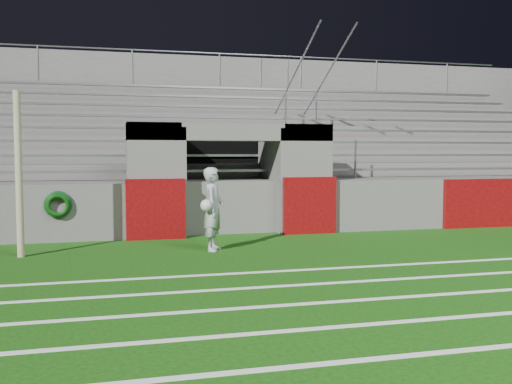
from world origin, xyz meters
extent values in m
plane|color=#13430B|center=(0.00, 0.00, 0.00)|extent=(90.00, 90.00, 0.00)
cylinder|color=tan|center=(-4.39, 1.42, 1.53)|extent=(0.13, 0.13, 3.05)
cube|color=white|center=(0.00, -5.00, 0.01)|extent=(28.00, 0.09, 0.01)
cube|color=white|center=(0.00, -4.00, 0.01)|extent=(28.00, 0.09, 0.01)
cube|color=white|center=(0.00, -3.00, 0.01)|extent=(28.00, 0.09, 0.01)
cube|color=white|center=(0.00, -2.00, 0.01)|extent=(28.00, 0.09, 0.01)
cube|color=white|center=(0.00, -1.00, 0.01)|extent=(28.00, 0.09, 0.01)
cube|color=#575553|center=(-1.80, 3.50, 1.30)|extent=(1.20, 1.00, 2.60)
cube|color=#575553|center=(1.80, 3.50, 1.30)|extent=(1.20, 1.00, 2.60)
cube|color=black|center=(0.00, 5.20, 1.25)|extent=(2.60, 0.20, 2.50)
cube|color=#575553|center=(-1.15, 4.10, 1.25)|extent=(0.10, 2.20, 2.50)
cube|color=#575553|center=(1.15, 4.10, 1.25)|extent=(0.10, 2.20, 2.50)
cube|color=#575553|center=(0.00, 3.50, 2.40)|extent=(4.80, 1.00, 0.40)
cube|color=#575553|center=(0.00, 7.35, 1.15)|extent=(26.00, 8.00, 0.20)
cube|color=#575553|center=(0.00, 7.35, 0.53)|extent=(26.00, 8.00, 1.05)
cube|color=#570709|center=(-1.80, 2.94, 0.68)|extent=(1.30, 0.15, 1.35)
cube|color=#570709|center=(1.80, 2.94, 0.68)|extent=(1.30, 0.15, 1.35)
cube|color=#570709|center=(6.50, 2.94, 0.62)|extent=(2.20, 0.15, 1.25)
cube|color=#96999E|center=(0.00, 4.43, 1.47)|extent=(23.00, 0.28, 0.06)
cube|color=#575553|center=(0.00, 5.28, 1.44)|extent=(24.00, 0.75, 0.38)
cube|color=#96999E|center=(0.00, 5.18, 1.85)|extent=(23.00, 0.28, 0.06)
cube|color=#575553|center=(0.00, 6.03, 1.63)|extent=(24.00, 0.75, 0.76)
cube|color=#96999E|center=(0.00, 5.93, 2.23)|extent=(23.00, 0.28, 0.06)
cube|color=#575553|center=(0.00, 6.78, 1.82)|extent=(24.00, 0.75, 1.14)
cube|color=#96999E|center=(0.00, 6.68, 2.61)|extent=(23.00, 0.28, 0.06)
cube|color=#575553|center=(0.00, 7.53, 2.01)|extent=(24.00, 0.75, 1.52)
cube|color=#96999E|center=(0.00, 7.43, 2.99)|extent=(23.00, 0.28, 0.06)
cube|color=#575553|center=(0.00, 8.28, 2.20)|extent=(24.00, 0.75, 1.90)
cube|color=#96999E|center=(0.00, 8.18, 3.37)|extent=(23.00, 0.28, 0.06)
cube|color=#575553|center=(0.00, 9.03, 2.39)|extent=(24.00, 0.75, 2.28)
cube|color=#96999E|center=(0.00, 8.93, 3.75)|extent=(23.00, 0.28, 0.06)
cube|color=#575553|center=(0.00, 9.78, 2.58)|extent=(24.00, 0.75, 2.66)
cube|color=#96999E|center=(0.00, 9.68, 4.13)|extent=(23.00, 0.28, 0.06)
cube|color=#575553|center=(0.00, 10.45, 2.65)|extent=(26.00, 0.60, 5.29)
cylinder|color=#A5A8AD|center=(2.50, 4.15, 1.75)|extent=(0.05, 0.05, 1.00)
cylinder|color=#A5A8AD|center=(2.50, 7.15, 3.27)|extent=(0.05, 0.05, 1.00)
cylinder|color=#A5A8AD|center=(2.50, 10.15, 4.79)|extent=(0.05, 0.05, 1.00)
cylinder|color=#A5A8AD|center=(2.50, 7.15, 3.77)|extent=(0.05, 6.02, 3.08)
cylinder|color=#A5A8AD|center=(3.50, 4.15, 1.75)|extent=(0.05, 0.05, 1.00)
cylinder|color=#A5A8AD|center=(3.50, 7.15, 3.27)|extent=(0.05, 0.05, 1.00)
cylinder|color=#A5A8AD|center=(3.50, 10.15, 4.79)|extent=(0.05, 0.05, 1.00)
cylinder|color=#A5A8AD|center=(3.50, 7.15, 3.77)|extent=(0.05, 6.02, 3.08)
cylinder|color=#A5A8AD|center=(-5.00, 10.15, 4.84)|extent=(0.05, 0.05, 1.10)
cylinder|color=#A5A8AD|center=(-2.00, 10.15, 4.84)|extent=(0.05, 0.05, 1.10)
cylinder|color=#A5A8AD|center=(1.00, 10.15, 4.84)|extent=(0.05, 0.05, 1.10)
cylinder|color=#A5A8AD|center=(4.00, 10.15, 4.84)|extent=(0.05, 0.05, 1.10)
cylinder|color=#A5A8AD|center=(7.00, 10.15, 4.84)|extent=(0.05, 0.05, 1.10)
cylinder|color=#A5A8AD|center=(10.00, 10.15, 4.84)|extent=(0.05, 0.05, 1.10)
cylinder|color=#A5A8AD|center=(0.00, 10.15, 5.39)|extent=(24.00, 0.05, 0.05)
imported|color=#A2A7AB|center=(-0.81, 1.22, 0.82)|extent=(0.58, 0.70, 1.64)
sphere|color=silver|center=(-0.98, 1.01, 0.91)|extent=(0.24, 0.24, 0.24)
torus|color=#0B3B16|center=(-3.85, 2.95, 0.83)|extent=(0.58, 0.11, 0.58)
torus|color=#0C3C0C|center=(-3.85, 2.90, 0.81)|extent=(0.49, 0.09, 0.49)
camera|label=1|loc=(-2.74, -9.77, 1.93)|focal=40.00mm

